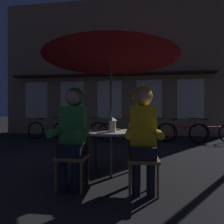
# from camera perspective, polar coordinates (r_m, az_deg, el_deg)

# --- Properties ---
(ground_plane) EXTENTS (60.00, 60.00, 0.00)m
(ground_plane) POSITION_cam_1_polar(r_m,az_deg,el_deg) (2.99, -0.34, -20.49)
(ground_plane) COLOR black
(cafe_table) EXTENTS (0.72, 0.72, 0.74)m
(cafe_table) POSITION_cam_1_polar(r_m,az_deg,el_deg) (2.83, -0.34, -8.31)
(cafe_table) COLOR #B2AD9E
(cafe_table) RESTS_ON ground_plane
(patio_umbrella) EXTENTS (2.10, 2.10, 2.31)m
(patio_umbrella) POSITION_cam_1_polar(r_m,az_deg,el_deg) (2.98, -0.34, 19.86)
(patio_umbrella) COLOR #4C4C51
(patio_umbrella) RESTS_ON ground_plane
(lantern) EXTENTS (0.11, 0.11, 0.23)m
(lantern) POSITION_cam_1_polar(r_m,az_deg,el_deg) (2.70, 0.18, -3.96)
(lantern) COLOR white
(lantern) RESTS_ON cafe_table
(chair_left) EXTENTS (0.40, 0.40, 0.87)m
(chair_left) POSITION_cam_1_polar(r_m,az_deg,el_deg) (2.61, -12.15, -12.36)
(chair_left) COLOR olive
(chair_left) RESTS_ON ground_plane
(chair_right) EXTENTS (0.40, 0.40, 0.87)m
(chair_right) POSITION_cam_1_polar(r_m,az_deg,el_deg) (2.48, 9.94, -13.03)
(chair_right) COLOR olive
(chair_right) RESTS_ON ground_plane
(person_left_hooded) EXTENTS (0.45, 0.56, 1.40)m
(person_left_hooded) POSITION_cam_1_polar(r_m,az_deg,el_deg) (2.50, -12.58, -4.62)
(person_left_hooded) COLOR black
(person_left_hooded) RESTS_ON ground_plane
(person_right_hooded) EXTENTS (0.45, 0.56, 1.40)m
(person_right_hooded) POSITION_cam_1_polar(r_m,az_deg,el_deg) (2.37, 10.02, -4.90)
(person_right_hooded) COLOR black
(person_right_hooded) RESTS_ON ground_plane
(shopfront_building) EXTENTS (10.00, 0.93, 6.20)m
(shopfront_building) POSITION_cam_1_polar(r_m,az_deg,el_deg) (8.49, -0.57, 14.01)
(shopfront_building) COLOR #937A56
(shopfront_building) RESTS_ON ground_plane
(bicycle_nearest) EXTENTS (1.68, 0.09, 0.84)m
(bicycle_nearest) POSITION_cam_1_polar(r_m,az_deg,el_deg) (7.13, -20.02, -5.57)
(bicycle_nearest) COLOR black
(bicycle_nearest) RESTS_ON ground_plane
(bicycle_second) EXTENTS (1.67, 0.31, 0.84)m
(bicycle_second) POSITION_cam_1_polar(r_m,az_deg,el_deg) (6.65, -8.87, -5.97)
(bicycle_second) COLOR black
(bicycle_second) RESTS_ON ground_plane
(bicycle_third) EXTENTS (1.65, 0.42, 0.84)m
(bicycle_third) POSITION_cam_1_polar(r_m,az_deg,el_deg) (6.20, 3.08, -6.42)
(bicycle_third) COLOR black
(bicycle_third) RESTS_ON ground_plane
(bicycle_fourth) EXTENTS (1.68, 0.11, 0.84)m
(bicycle_fourth) POSITION_cam_1_polar(r_m,az_deg,el_deg) (6.27, 12.47, -6.35)
(bicycle_fourth) COLOR black
(bicycle_fourth) RESTS_ON ground_plane
(bicycle_fifth) EXTENTS (1.68, 0.20, 0.84)m
(bicycle_fifth) POSITION_cam_1_polar(r_m,az_deg,el_deg) (6.44, 22.09, -6.18)
(bicycle_fifth) COLOR black
(bicycle_fifth) RESTS_ON ground_plane
(bicycle_furthest) EXTENTS (1.67, 0.31, 0.84)m
(bicycle_furthest) POSITION_cam_1_polar(r_m,az_deg,el_deg) (6.79, 30.05, -5.86)
(bicycle_furthest) COLOR black
(bicycle_furthest) RESTS_ON ground_plane
(book) EXTENTS (0.24, 0.20, 0.02)m
(book) POSITION_cam_1_polar(r_m,az_deg,el_deg) (2.98, 0.44, -5.69)
(book) COLOR olive
(book) RESTS_ON cafe_table
(potted_plant) EXTENTS (0.60, 0.60, 0.92)m
(potted_plant) POSITION_cam_1_polar(r_m,az_deg,el_deg) (7.10, -14.11, -3.99)
(potted_plant) COLOR brown
(potted_plant) RESTS_ON ground_plane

